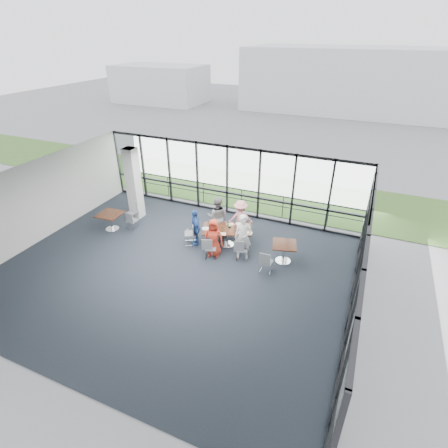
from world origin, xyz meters
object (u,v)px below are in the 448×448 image
at_px(diner_end, 195,227).
at_px(chair_spare_r, 266,262).
at_px(structural_column, 134,184).
at_px(chair_main_fr, 239,225).
at_px(diner_near_left, 214,238).
at_px(main_table, 227,231).
at_px(chair_main_fl, 217,223).
at_px(side_table_right, 284,247).
at_px(diner_far_right, 240,218).
at_px(chair_main_nr, 242,249).
at_px(side_table_left, 110,216).
at_px(chair_spare_la, 132,221).
at_px(chair_spare_lb, 133,212).
at_px(diner_far_left, 217,217).
at_px(chair_main_nl, 211,248).
at_px(chair_main_end, 190,234).
at_px(diner_near_right, 243,237).

relative_size(diner_end, chair_spare_r, 1.81).
distance_m(structural_column, chair_main_fr, 4.97).
height_order(structural_column, diner_end, structural_column).
relative_size(diner_near_left, chair_spare_r, 1.78).
distance_m(main_table, chair_main_fl, 1.05).
xyz_separation_m(side_table_right, chair_main_fr, (-2.24, 1.24, -0.22)).
distance_m(diner_far_right, chair_main_fl, 1.02).
distance_m(diner_near_left, chair_main_nr, 1.13).
bearing_deg(side_table_left, chair_main_fr, 19.57).
xyz_separation_m(chair_spare_la, chair_spare_lb, (-0.47, 0.70, -0.01)).
height_order(side_table_left, diner_far_left, diner_far_left).
xyz_separation_m(diner_far_right, chair_spare_lb, (-4.87, -0.65, -0.39)).
xyz_separation_m(chair_main_nl, chair_spare_lb, (-4.44, 1.31, -0.02)).
bearing_deg(side_table_left, diner_end, 5.49).
height_order(chair_main_end, chair_spare_lb, chair_main_end).
distance_m(diner_far_left, diner_end, 1.09).
bearing_deg(chair_main_nl, side_table_left, 157.12).
relative_size(structural_column, chair_spare_lb, 4.01).
height_order(diner_near_left, diner_end, diner_end).
xyz_separation_m(side_table_left, chair_main_end, (3.64, 0.32, -0.18)).
relative_size(diner_far_left, chair_main_fr, 2.11).
relative_size(structural_column, chair_main_fr, 3.88).
distance_m(diner_far_right, chair_main_nl, 2.04).
distance_m(side_table_right, chair_spare_la, 6.54).
distance_m(side_table_right, chair_spare_r, 0.98).
height_order(diner_end, chair_spare_r, diner_end).
bearing_deg(chair_main_fr, diner_far_left, 10.67).
xyz_separation_m(side_table_right, chair_main_end, (-3.71, -0.26, -0.17)).
bearing_deg(diner_far_right, chair_main_end, 18.63).
bearing_deg(diner_end, chair_main_fr, 103.18).
xyz_separation_m(diner_near_right, chair_main_nr, (0.00, -0.11, -0.47)).
height_order(side_table_right, chair_main_fr, chair_main_fr).
bearing_deg(chair_spare_r, chair_main_fr, 130.16).
bearing_deg(diner_near_left, diner_end, 145.08).
bearing_deg(diner_end, chair_main_end, -113.41).
xyz_separation_m(main_table, chair_spare_lb, (-4.66, 0.26, -0.22)).
xyz_separation_m(side_table_right, chair_spare_la, (-6.53, -0.22, -0.22)).
distance_m(structural_column, diner_end, 3.80).
bearing_deg(chair_main_nl, diner_far_right, 57.94).
xyz_separation_m(side_table_left, chair_spare_lb, (0.35, 1.07, -0.25)).
relative_size(diner_end, chair_main_end, 1.66).
bearing_deg(chair_spare_la, chair_main_nl, -2.76).
relative_size(side_table_right, chair_main_fl, 1.17).
height_order(main_table, diner_far_right, diner_far_right).
bearing_deg(chair_main_fl, chair_spare_lb, -22.36).
bearing_deg(chair_main_fr, diner_near_right, 93.92).
bearing_deg(chair_main_nl, side_table_right, -1.90).
distance_m(chair_main_nr, chair_spare_r, 1.14).
height_order(diner_near_left, chair_main_fl, diner_near_left).
bearing_deg(chair_main_nl, diner_end, 126.78).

